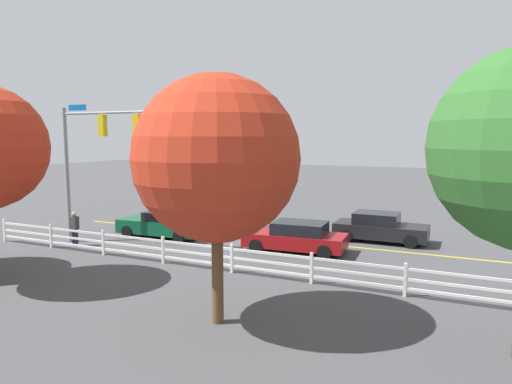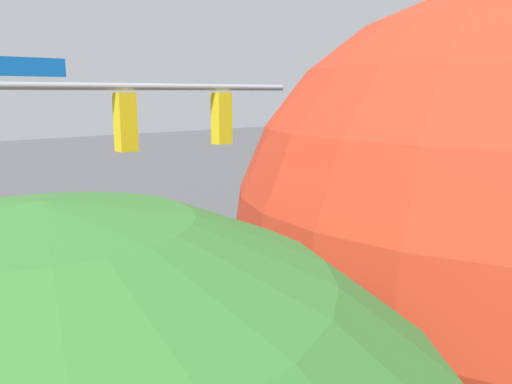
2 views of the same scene
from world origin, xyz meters
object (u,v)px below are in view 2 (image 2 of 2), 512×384
at_px(car_0, 318,224).
at_px(tree_0, 483,255).
at_px(car_1, 129,270).
at_px(car_2, 129,324).
at_px(car_3, 334,261).

relative_size(car_0, tree_0, 0.64).
xyz_separation_m(car_0, tree_0, (11.56, 12.78, 4.22)).
height_order(car_0, car_1, car_0).
height_order(car_1, car_2, car_1).
height_order(car_0, tree_0, tree_0).
bearing_deg(car_3, car_2, -3.58).
relative_size(car_0, car_2, 0.98).
height_order(car_0, car_2, car_0).
relative_size(car_3, tree_0, 0.67).
bearing_deg(car_1, car_0, 0.94).
bearing_deg(car_3, car_0, -133.78).
distance_m(car_0, tree_0, 17.74).
distance_m(car_0, car_3, 4.88).
bearing_deg(car_2, car_1, -119.20).
bearing_deg(car_1, car_2, -115.40).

